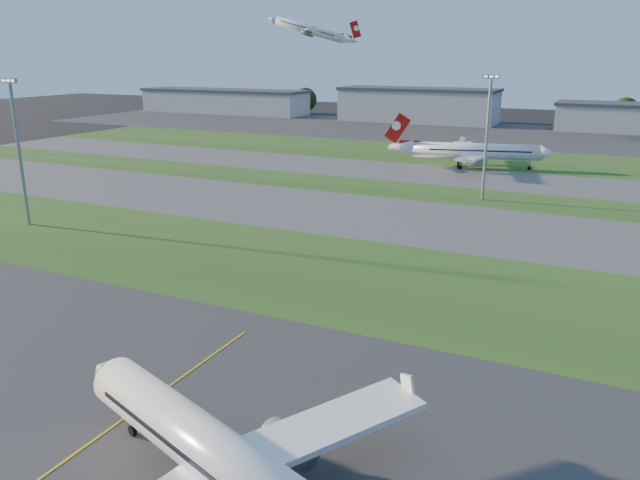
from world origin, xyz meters
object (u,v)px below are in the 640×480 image
Objects in this scene: light_mast_west at (18,143)px; light_mast_centre at (487,130)px; airliner_taxiing at (473,151)px; airliner_parked at (231,467)px.

light_mast_centre is at bearing 38.66° from light_mast_west.
light_mast_centre is (10.47, -37.76, 10.29)m from airliner_taxiing.
light_mast_centre reaches higher than airliner_taxiing.
airliner_taxiing is at bearing 105.50° from light_mast_centre.
airliner_parked is at bearing -87.24° from light_mast_centre.
light_mast_centre reaches higher than airliner_parked.
airliner_parked is 89.13m from light_mast_west.
airliner_parked is at bearing 81.96° from airliner_taxiing.
airliner_parked is 1.40× the size of light_mast_west.
light_mast_west is (-59.53, -93.76, 10.29)m from airliner_taxiing.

